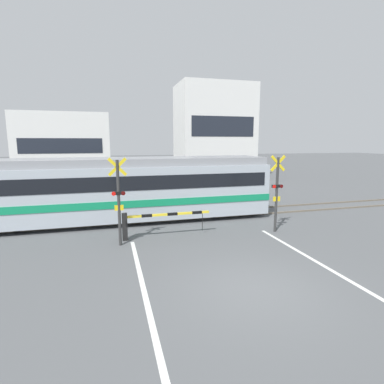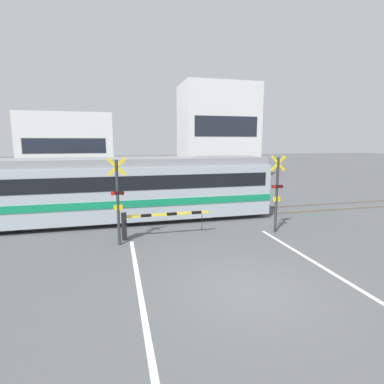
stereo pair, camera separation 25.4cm
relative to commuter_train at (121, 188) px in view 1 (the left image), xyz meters
name	(u,v)px [view 1 (the left image)]	position (x,y,z in m)	size (l,w,h in m)	color
ground_plane	(254,289)	(3.01, -8.05, -1.64)	(160.00, 160.00, 0.00)	#56595B
rail_track_near	(186,219)	(3.01, -0.72, -1.60)	(50.00, 0.10, 0.08)	#6B6051
rail_track_far	(179,213)	(3.01, 0.72, -1.60)	(50.00, 0.10, 0.08)	#6B6051
road_stripe_left	(146,298)	(0.22, -7.72, -1.64)	(0.14, 8.67, 0.01)	white
road_stripe_right	(334,272)	(5.81, -7.72, -1.64)	(0.14, 8.67, 0.01)	white
commuter_train	(121,188)	(0.00, 0.00, 0.00)	(14.36, 2.92, 3.06)	#ADB7C1
crossing_barrier_near	(147,221)	(0.84, -3.08, -0.91)	(3.55, 0.20, 1.09)	black
crossing_barrier_far	(205,192)	(5.18, 2.93, -0.91)	(3.55, 0.20, 1.09)	black
crossing_signal_left	(119,198)	(-0.23, -3.61, 0.17)	(0.68, 0.15, 3.27)	#333333
crossing_signal_right	(277,190)	(6.26, -3.61, 0.17)	(0.68, 0.15, 3.27)	#333333
pedestrian	(171,181)	(3.81, 6.88, -0.70)	(0.38, 0.22, 1.63)	#23232D
building_left_of_street	(66,149)	(-4.34, 15.41, 1.53)	(7.91, 5.37, 6.33)	white
building_right_of_street	(214,132)	(10.18, 15.41, 3.15)	(7.53, 5.37, 9.58)	white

